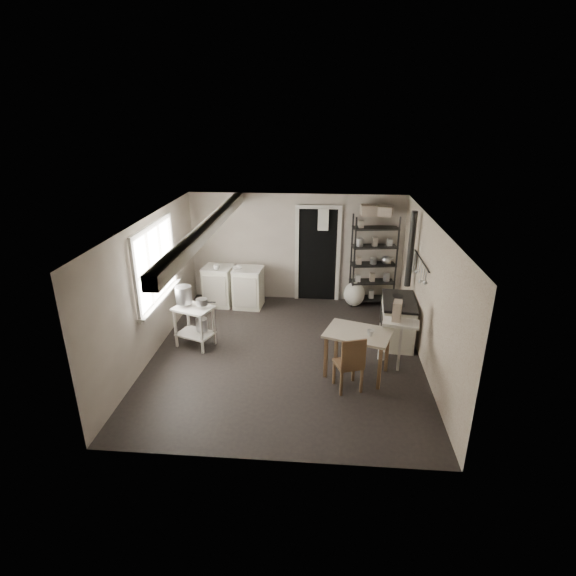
# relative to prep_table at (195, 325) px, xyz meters

# --- Properties ---
(floor) EXTENTS (5.00, 5.00, 0.00)m
(floor) POSITION_rel_prep_table_xyz_m (1.62, -0.19, -0.40)
(floor) COLOR black
(floor) RESTS_ON ground
(ceiling) EXTENTS (5.00, 5.00, 0.00)m
(ceiling) POSITION_rel_prep_table_xyz_m (1.62, -0.19, 1.90)
(ceiling) COLOR silver
(ceiling) RESTS_ON wall_back
(wall_back) EXTENTS (4.50, 0.02, 2.30)m
(wall_back) POSITION_rel_prep_table_xyz_m (1.62, 2.31, 0.75)
(wall_back) COLOR #AA9F91
(wall_back) RESTS_ON ground
(wall_front) EXTENTS (4.50, 0.02, 2.30)m
(wall_front) POSITION_rel_prep_table_xyz_m (1.62, -2.69, 0.75)
(wall_front) COLOR #AA9F91
(wall_front) RESTS_ON ground
(wall_left) EXTENTS (0.02, 5.00, 2.30)m
(wall_left) POSITION_rel_prep_table_xyz_m (-0.63, -0.19, 0.75)
(wall_left) COLOR #AA9F91
(wall_left) RESTS_ON ground
(wall_right) EXTENTS (0.02, 5.00, 2.30)m
(wall_right) POSITION_rel_prep_table_xyz_m (3.87, -0.19, 0.75)
(wall_right) COLOR #AA9F91
(wall_right) RESTS_ON ground
(window) EXTENTS (0.12, 1.76, 1.28)m
(window) POSITION_rel_prep_table_xyz_m (-0.60, 0.01, 1.10)
(window) COLOR beige
(window) RESTS_ON wall_left
(doorway) EXTENTS (0.96, 0.10, 2.08)m
(doorway) POSITION_rel_prep_table_xyz_m (2.07, 2.28, 0.60)
(doorway) COLOR beige
(doorway) RESTS_ON ground
(ceiling_beam) EXTENTS (0.18, 5.00, 0.18)m
(ceiling_beam) POSITION_rel_prep_table_xyz_m (0.42, -0.19, 1.80)
(ceiling_beam) COLOR beige
(ceiling_beam) RESTS_ON ceiling
(wallpaper_panel) EXTENTS (0.01, 5.00, 2.30)m
(wallpaper_panel) POSITION_rel_prep_table_xyz_m (3.86, -0.19, 0.75)
(wallpaper_panel) COLOR beige
(wallpaper_panel) RESTS_ON wall_right
(utensil_rail) EXTENTS (0.06, 1.20, 0.44)m
(utensil_rail) POSITION_rel_prep_table_xyz_m (3.81, 0.41, 1.15)
(utensil_rail) COLOR silver
(utensil_rail) RESTS_ON wall_right
(prep_table) EXTENTS (0.76, 0.66, 0.73)m
(prep_table) POSITION_rel_prep_table_xyz_m (0.00, 0.00, 0.00)
(prep_table) COLOR beige
(prep_table) RESTS_ON ground
(stockpot) EXTENTS (0.29, 0.29, 0.30)m
(stockpot) POSITION_rel_prep_table_xyz_m (-0.17, 0.06, 0.54)
(stockpot) COLOR silver
(stockpot) RESTS_ON prep_table
(saucepan) EXTENTS (0.25, 0.25, 0.11)m
(saucepan) POSITION_rel_prep_table_xyz_m (0.16, -0.02, 0.45)
(saucepan) COLOR silver
(saucepan) RESTS_ON prep_table
(bucket) EXTENTS (0.23, 0.23, 0.22)m
(bucket) POSITION_rel_prep_table_xyz_m (0.11, 0.06, -0.02)
(bucket) COLOR silver
(bucket) RESTS_ON prep_table
(base_cabinets) EXTENTS (1.33, 0.66, 0.85)m
(base_cabinets) POSITION_rel_prep_table_xyz_m (0.33, 1.79, 0.06)
(base_cabinets) COLOR beige
(base_cabinets) RESTS_ON ground
(mixing_bowl) EXTENTS (0.34, 0.34, 0.06)m
(mixing_bowl) POSITION_rel_prep_table_xyz_m (0.44, 1.70, 0.55)
(mixing_bowl) COLOR silver
(mixing_bowl) RESTS_ON base_cabinets
(counter_cup) EXTENTS (0.16, 0.16, 0.10)m
(counter_cup) POSITION_rel_prep_table_xyz_m (0.03, 1.65, 0.57)
(counter_cup) COLOR silver
(counter_cup) RESTS_ON base_cabinets
(shelf_rack) EXTENTS (0.95, 0.48, 1.93)m
(shelf_rack) POSITION_rel_prep_table_xyz_m (3.23, 2.12, 0.55)
(shelf_rack) COLOR black
(shelf_rack) RESTS_ON ground
(shelf_jar) EXTENTS (0.09, 0.10, 0.20)m
(shelf_jar) POSITION_rel_prep_table_xyz_m (2.95, 2.13, 0.97)
(shelf_jar) COLOR silver
(shelf_jar) RESTS_ON shelf_rack
(storage_box_a) EXTENTS (0.33, 0.29, 0.21)m
(storage_box_a) POSITION_rel_prep_table_xyz_m (3.06, 2.06, 1.61)
(storage_box_a) COLOR #BCAC97
(storage_box_a) RESTS_ON shelf_rack
(storage_box_b) EXTENTS (0.36, 0.34, 0.20)m
(storage_box_b) POSITION_rel_prep_table_xyz_m (3.38, 2.06, 1.59)
(storage_box_b) COLOR #BCAC97
(storage_box_b) RESTS_ON shelf_rack
(stove) EXTENTS (0.64, 1.06, 0.80)m
(stove) POSITION_rel_prep_table_xyz_m (3.54, 0.46, 0.04)
(stove) COLOR beige
(stove) RESTS_ON ground
(stovepipe) EXTENTS (0.13, 0.13, 1.33)m
(stovepipe) POSITION_rel_prep_table_xyz_m (3.73, 0.89, 1.19)
(stovepipe) COLOR black
(stovepipe) RESTS_ON stove
(side_ledge) EXTENTS (0.61, 0.40, 0.86)m
(side_ledge) POSITION_rel_prep_table_xyz_m (3.42, -0.54, 0.03)
(side_ledge) COLOR beige
(side_ledge) RESTS_ON ground
(oats_box) EXTENTS (0.17, 0.23, 0.31)m
(oats_box) POSITION_rel_prep_table_xyz_m (3.35, -0.48, 0.61)
(oats_box) COLOR #BCAC97
(oats_box) RESTS_ON side_ledge
(work_table) EXTENTS (1.13, 0.95, 0.73)m
(work_table) POSITION_rel_prep_table_xyz_m (2.76, -0.70, -0.02)
(work_table) COLOR beige
(work_table) RESTS_ON ground
(table_cup) EXTENTS (0.13, 0.13, 0.09)m
(table_cup) POSITION_rel_prep_table_xyz_m (2.93, -0.80, 0.41)
(table_cup) COLOR silver
(table_cup) RESTS_ON work_table
(chair) EXTENTS (0.47, 0.48, 0.89)m
(chair) POSITION_rel_prep_table_xyz_m (2.61, -1.10, 0.08)
(chair) COLOR #513722
(chair) RESTS_ON ground
(flour_sack) EXTENTS (0.53, 0.48, 0.53)m
(flour_sack) POSITION_rel_prep_table_xyz_m (2.87, 1.98, -0.16)
(flour_sack) COLOR silver
(flour_sack) RESTS_ON ground
(floor_crock) EXTENTS (0.13, 0.13, 0.16)m
(floor_crock) POSITION_rel_prep_table_xyz_m (3.21, -0.20, -0.33)
(floor_crock) COLOR silver
(floor_crock) RESTS_ON ground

